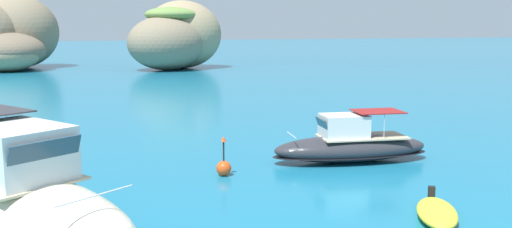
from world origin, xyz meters
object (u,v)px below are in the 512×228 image
at_px(islet_small, 175,37).
at_px(channel_buoy, 224,167).
at_px(motorboat_cream, 9,196).
at_px(motorboat_charcoal, 350,145).
at_px(dinghy_tender, 437,212).

bearing_deg(islet_small, channel_buoy, -98.84).
relative_size(islet_small, motorboat_cream, 1.49).
height_order(motorboat_charcoal, channel_buoy, motorboat_charcoal).
relative_size(islet_small, dinghy_tender, 5.32).
distance_m(motorboat_cream, dinghy_tender, 11.76).
height_order(motorboat_cream, dinghy_tender, motorboat_cream).
relative_size(motorboat_cream, dinghy_tender, 3.56).
bearing_deg(motorboat_cream, dinghy_tender, -14.41).
distance_m(dinghy_tender, channel_buoy, 7.90).
height_order(islet_small, dinghy_tender, islet_small).
xyz_separation_m(motorboat_cream, motorboat_charcoal, (12.37, 4.07, -0.34)).
bearing_deg(dinghy_tender, motorboat_charcoal, 81.89).
bearing_deg(channel_buoy, dinghy_tender, -55.67).
xyz_separation_m(islet_small, motorboat_cream, (-14.84, -54.49, -2.96)).
bearing_deg(dinghy_tender, channel_buoy, 124.33).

